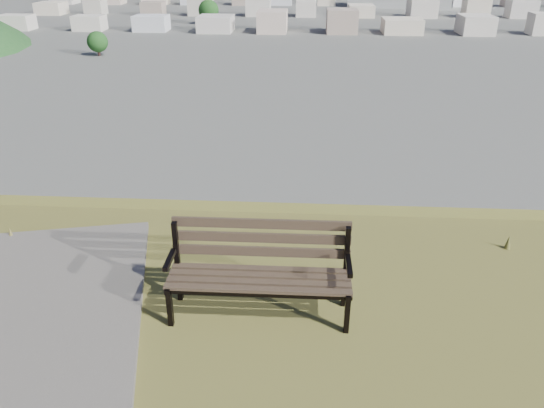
{
  "coord_description": "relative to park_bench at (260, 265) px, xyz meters",
  "views": [
    {
      "loc": [
        -0.17,
        -2.7,
        28.41
      ],
      "look_at": [
        -0.58,
        3.67,
        25.3
      ],
      "focal_mm": 35.0,
      "sensor_mm": 36.0,
      "label": 1
    }
  ],
  "objects": [
    {
      "name": "park_bench",
      "position": [
        0.0,
        0.0,
        0.0
      ],
      "size": [
        1.82,
        0.59,
        0.95
      ],
      "rotation": [
        0.0,
        0.0,
        0.0
      ],
      "color": "#453828",
      "rests_on": "hilltop_mesa"
    }
  ]
}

